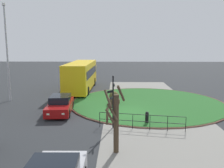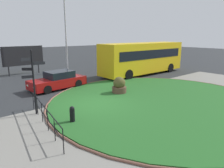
% 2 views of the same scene
% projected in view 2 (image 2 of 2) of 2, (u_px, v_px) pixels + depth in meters
% --- Properties ---
extents(ground, '(120.00, 120.00, 0.00)m').
position_uv_depth(ground, '(97.00, 105.00, 12.58)').
color(ground, '#282B2D').
extents(sidewalk_paving, '(32.00, 7.68, 0.02)m').
position_uv_depth(sidewalk_paving, '(122.00, 115.00, 10.99)').
color(sidewalk_paving, gray).
rests_on(sidewalk_paving, ground).
extents(grass_island, '(13.98, 13.98, 0.10)m').
position_uv_depth(grass_island, '(160.00, 101.00, 13.30)').
color(grass_island, '#235B23').
rests_on(grass_island, ground).
extents(grass_kerb_ring, '(14.29, 14.29, 0.11)m').
position_uv_depth(grass_kerb_ring, '(160.00, 101.00, 13.30)').
color(grass_kerb_ring, brown).
rests_on(grass_kerb_ring, ground).
extents(signpost_directional, '(1.20, 0.47, 3.45)m').
position_uv_depth(signpost_directional, '(33.00, 78.00, 10.75)').
color(signpost_directional, black).
rests_on(signpost_directional, ground).
extents(bollard_foreground, '(0.25, 0.25, 0.86)m').
position_uv_depth(bollard_foreground, '(72.00, 115.00, 9.96)').
color(bollard_foreground, black).
rests_on(bollard_foreground, ground).
extents(railing_grass_edge, '(0.97, 5.41, 1.00)m').
position_uv_depth(railing_grass_edge, '(44.00, 113.00, 9.56)').
color(railing_grass_edge, black).
rests_on(railing_grass_edge, ground).
extents(bus_yellow, '(10.46, 2.74, 3.33)m').
position_uv_depth(bus_yellow, '(143.00, 58.00, 22.20)').
color(bus_yellow, yellow).
rests_on(bus_yellow, ground).
extents(car_far_lane, '(4.55, 2.13, 1.39)m').
position_uv_depth(car_far_lane, '(58.00, 81.00, 16.40)').
color(car_far_lane, maroon).
rests_on(car_far_lane, ground).
extents(lamppost_tall, '(0.32, 0.32, 9.16)m').
position_uv_depth(lamppost_tall, '(66.00, 28.00, 22.34)').
color(lamppost_tall, '#B7B7BC').
rests_on(lamppost_tall, ground).
extents(billboard_left, '(4.27, 0.23, 3.01)m').
position_uv_depth(billboard_left, '(23.00, 56.00, 21.94)').
color(billboard_left, black).
rests_on(billboard_left, ground).
extents(planter_near_signpost, '(1.03, 1.03, 1.24)m').
position_uv_depth(planter_near_signpost, '(119.00, 86.00, 14.95)').
color(planter_near_signpost, brown).
rests_on(planter_near_signpost, ground).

